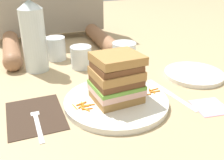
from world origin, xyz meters
name	(u,v)px	position (x,y,z in m)	size (l,w,h in m)	color
ground_plane	(110,101)	(0.00, 0.00, 0.00)	(3.00, 3.00, 0.00)	tan
main_plate	(116,102)	(0.01, -0.02, 0.01)	(0.26, 0.26, 0.01)	white
sandwich	(117,78)	(0.01, -0.02, 0.07)	(0.13, 0.11, 0.12)	#A87A42
carrot_shred_0	(82,104)	(-0.08, -0.02, 0.02)	(0.00, 0.00, 0.03)	orange
carrot_shred_1	(81,106)	(-0.08, -0.02, 0.02)	(0.00, 0.00, 0.02)	orange
carrot_shred_2	(88,105)	(-0.06, -0.02, 0.02)	(0.00, 0.00, 0.03)	orange
carrot_shred_3	(87,109)	(-0.07, -0.04, 0.02)	(0.00, 0.00, 0.03)	orange
carrot_shred_4	(75,107)	(-0.10, -0.02, 0.02)	(0.00, 0.00, 0.03)	orange
carrot_shred_5	(84,106)	(-0.08, -0.03, 0.02)	(0.00, 0.00, 0.02)	orange
carrot_shred_6	(84,109)	(-0.08, -0.04, 0.02)	(0.00, 0.00, 0.03)	orange
carrot_shred_7	(81,104)	(-0.08, -0.01, 0.02)	(0.00, 0.00, 0.03)	orange
carrot_shred_8	(144,91)	(0.09, -0.01, 0.02)	(0.00, 0.00, 0.02)	orange
carrot_shred_9	(141,94)	(0.08, -0.02, 0.02)	(0.00, 0.00, 0.02)	orange
carrot_shred_10	(143,90)	(0.09, 0.00, 0.02)	(0.00, 0.00, 0.03)	orange
carrot_shred_11	(152,91)	(0.11, -0.01, 0.02)	(0.00, 0.00, 0.03)	orange
carrot_shred_12	(147,94)	(0.09, -0.03, 0.02)	(0.00, 0.00, 0.02)	orange
carrot_shred_13	(140,90)	(0.08, 0.00, 0.02)	(0.00, 0.00, 0.03)	orange
carrot_shred_14	(154,90)	(0.12, -0.01, 0.02)	(0.00, 0.00, 0.03)	orange
carrot_shred_15	(155,92)	(0.12, -0.02, 0.02)	(0.00, 0.00, 0.03)	orange
carrot_shred_16	(139,93)	(0.08, -0.01, 0.02)	(0.00, 0.00, 0.03)	orange
napkin_dark	(35,115)	(-0.19, 0.00, 0.00)	(0.13, 0.17, 0.00)	#38281E
fork	(36,119)	(-0.19, -0.02, 0.00)	(0.02, 0.17, 0.00)	silver
knife	(172,95)	(0.17, -0.03, 0.00)	(0.04, 0.20, 0.00)	silver
juice_glass	(124,55)	(0.13, 0.21, 0.04)	(0.08, 0.08, 0.08)	white
water_bottle	(33,35)	(-0.15, 0.28, 0.12)	(0.07, 0.07, 0.27)	silver
empty_tumbler_0	(56,48)	(-0.08, 0.35, 0.04)	(0.07, 0.07, 0.08)	silver
empty_tumbler_1	(81,57)	(-0.01, 0.25, 0.04)	(0.07, 0.07, 0.07)	silver
side_plate	(194,74)	(0.30, 0.05, 0.01)	(0.18, 0.18, 0.01)	white
napkin_pink	(210,107)	(0.22, -0.12, 0.00)	(0.08, 0.08, 0.00)	pink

